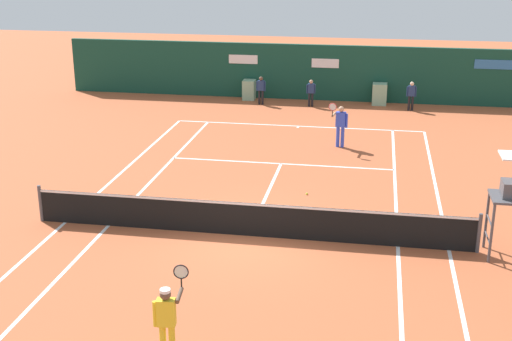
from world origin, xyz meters
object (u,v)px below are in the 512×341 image
at_px(ball_kid_left_post, 411,94).
at_px(ball_kid_centre_post, 311,91).
at_px(ball_kid_right_post, 261,88).
at_px(player_near_side, 167,317).
at_px(player_on_baseline, 340,123).
at_px(tennis_ball_by_sideline, 307,194).

height_order(ball_kid_left_post, ball_kid_centre_post, ball_kid_left_post).
bearing_deg(ball_kid_right_post, ball_kid_centre_post, -176.42).
bearing_deg(player_near_side, ball_kid_left_post, 69.54).
relative_size(player_on_baseline, ball_kid_left_post, 1.35).
height_order(ball_kid_right_post, tennis_ball_by_sideline, ball_kid_right_post).
bearing_deg(ball_kid_centre_post, tennis_ball_by_sideline, 88.25).
xyz_separation_m(ball_kid_left_post, ball_kid_right_post, (-7.12, 0.00, 0.00)).
bearing_deg(player_near_side, ball_kid_right_post, 88.30).
relative_size(ball_kid_left_post, ball_kid_right_post, 1.00).
height_order(player_on_baseline, ball_kid_centre_post, player_on_baseline).
bearing_deg(ball_kid_right_post, tennis_ball_by_sideline, 109.85).
bearing_deg(tennis_ball_by_sideline, ball_kid_centre_post, 95.16).
relative_size(ball_kid_centre_post, tennis_ball_by_sideline, 19.07).
height_order(player_near_side, ball_kid_right_post, player_near_side).
relative_size(player_near_side, ball_kid_right_post, 1.30).
distance_m(player_on_baseline, ball_kid_right_post, 7.83).
distance_m(player_near_side, ball_kid_right_post, 21.51).
xyz_separation_m(player_on_baseline, player_near_side, (-2.36, -14.83, -0.03)).
bearing_deg(ball_kid_right_post, ball_kid_left_post, -176.42).
bearing_deg(ball_kid_centre_post, ball_kid_left_post, 173.09).
xyz_separation_m(player_near_side, ball_kid_left_post, (5.27, 21.43, -0.14)).
relative_size(ball_kid_left_post, tennis_ball_by_sideline, 20.10).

